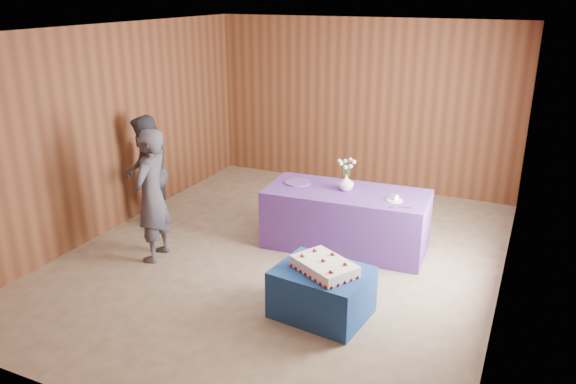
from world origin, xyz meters
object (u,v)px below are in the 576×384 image
Objects in this scene: serving_table at (346,219)px; cake_table at (322,292)px; sheet_cake at (324,266)px; guest_left at (151,196)px; vase at (346,183)px; guest_right at (146,172)px.

cake_table is at bearing -82.74° from serving_table.
cake_table is 0.31m from sheet_cake.
sheet_cake is (0.03, -0.02, 0.31)m from cake_table.
cake_table is at bearing 72.18° from guest_left.
vase reaches higher than serving_table.
guest_right is at bearing 166.28° from cake_table.
cake_table is 0.45× the size of serving_table.
guest_right is (-3.03, 1.16, 0.21)m from sheet_cake.
serving_table is at bearing -50.57° from vase.
sheet_cake is at bearing -24.08° from cake_table.
guest_right reaches higher than cake_table.
guest_right is at bearing -169.37° from vase.
serving_table is at bearing 64.84° from guest_right.
sheet_cake is 3.87× the size of vase.
guest_left is at bearing -151.30° from serving_table.
cake_table is at bearing 178.16° from sheet_cake.
guest_left reaches higher than sheet_cake.
vase is 2.72m from guest_right.
cake_table is 1.18× the size of sheet_cake.
cake_table is 4.57× the size of vase.
serving_table is 1.67m from sheet_cake.
guest_right reaches higher than sheet_cake.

